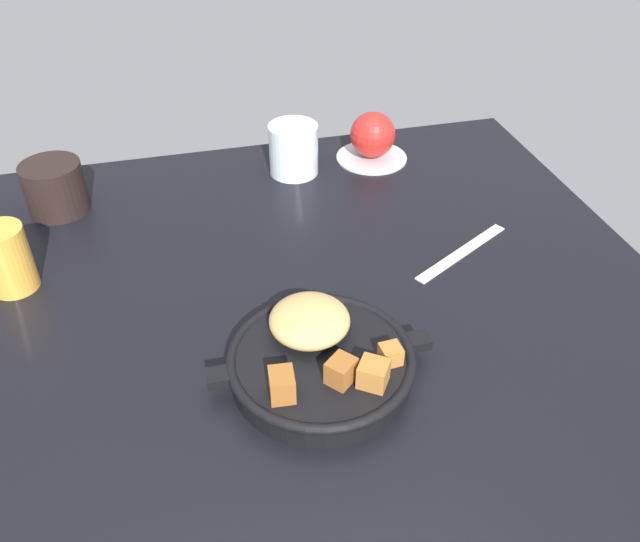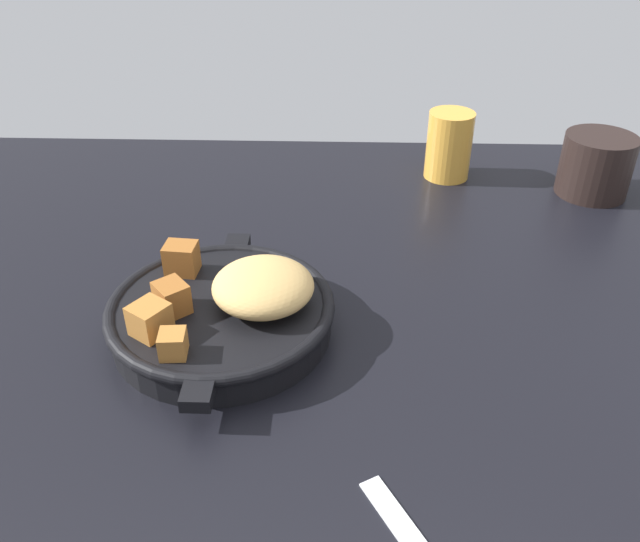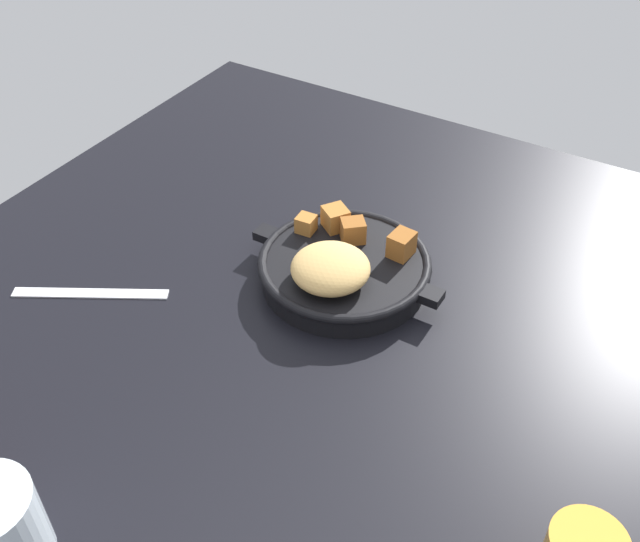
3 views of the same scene
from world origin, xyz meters
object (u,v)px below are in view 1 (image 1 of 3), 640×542
red_apple (373,135)px  coffee_mug_dark (55,188)px  cast_iron_skillet (320,358)px  butter_knife (462,252)px  juice_glass_amber (7,259)px  water_glass_short (294,149)px

red_apple → coffee_mug_dark: 51.42cm
cast_iron_skillet → butter_knife: size_ratio=1.35×
butter_knife → juice_glass_amber: bearing=143.3°
cast_iron_skillet → juice_glass_amber: (-34.77, 24.74, 2.01)cm
water_glass_short → coffee_mug_dark: bearing=-175.9°
red_apple → coffee_mug_dark: size_ratio=0.86×
water_glass_short → juice_glass_amber: bearing=-153.6°
cast_iron_skillet → coffee_mug_dark: 52.41cm
coffee_mug_dark → water_glass_short: water_glass_short is taller
coffee_mug_dark → juice_glass_amber: juice_glass_amber is taller
cast_iron_skillet → butter_knife: (24.84, 17.26, -2.29)cm
red_apple → juice_glass_amber: bearing=-158.4°
cast_iron_skillet → butter_knife: cast_iron_skillet is taller
butter_knife → coffee_mug_dark: 60.80cm
butter_knife → water_glass_short: size_ratio=2.22×
cast_iron_skillet → juice_glass_amber: size_ratio=2.80×
cast_iron_skillet → coffee_mug_dark: bearing=125.2°
red_apple → water_glass_short: (-14.04, -1.38, -0.25)cm
coffee_mug_dark → juice_glass_amber: size_ratio=0.99×
cast_iron_skillet → coffee_mug_dark: coffee_mug_dark is taller
coffee_mug_dark → water_glass_short: size_ratio=1.06×
red_apple → coffee_mug_dark: bearing=-175.5°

